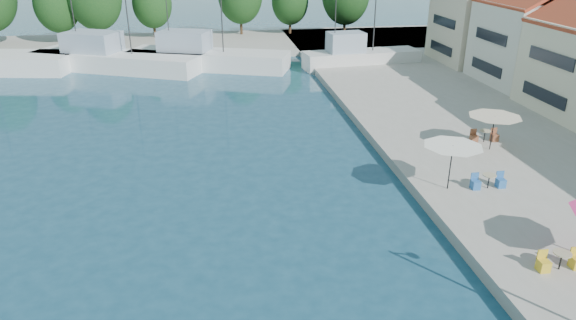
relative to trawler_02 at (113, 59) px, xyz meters
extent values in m
cube|color=#9E9B8F|center=(6.39, 11.81, -0.77)|extent=(90.00, 16.00, 0.60)
cube|color=silver|center=(38.39, -13.19, 3.03)|extent=(8.00, 8.50, 7.00)
cube|color=beige|center=(38.39, -4.19, 3.28)|extent=(8.60, 8.50, 7.50)
cube|color=white|center=(0.43, -0.19, -0.37)|extent=(18.42, 11.58, 2.20)
cube|color=#92A4B5|center=(-2.05, 0.90, 1.73)|extent=(6.42, 5.49, 2.00)
cylinder|color=#2D2D2D|center=(2.08, -0.92, 4.73)|extent=(0.12, 0.12, 8.00)
cylinder|color=#2D2D2D|center=(-3.70, 1.63, 3.73)|extent=(0.10, 0.10, 6.00)
cube|color=white|center=(9.84, -0.74, -0.37)|extent=(17.34, 9.79, 2.20)
cube|color=#92A4B5|center=(7.46, 0.11, 1.73)|extent=(5.89, 4.87, 2.00)
cylinder|color=#2D2D2D|center=(11.42, -1.31, 4.73)|extent=(0.12, 0.12, 8.00)
cylinder|color=#2D2D2D|center=(5.87, 0.68, 3.73)|extent=(0.10, 0.10, 6.00)
cube|color=silver|center=(25.86, -2.95, -0.37)|extent=(12.55, 4.46, 2.20)
cube|color=#92A4B5|center=(24.03, -3.15, 1.73)|extent=(3.92, 2.83, 2.00)
cylinder|color=#2D2D2D|center=(27.08, -2.82, 4.73)|extent=(0.12, 0.12, 8.00)
cylinder|color=#2D2D2D|center=(22.81, -3.27, 3.73)|extent=(0.10, 0.10, 6.00)
cylinder|color=#3F2B19|center=(-8.38, 13.49, 1.30)|extent=(0.36, 0.36, 3.54)
ellipsoid|color=#133C17|center=(-8.38, 13.49, 4.13)|extent=(5.38, 5.38, 6.72)
cylinder|color=#3F2B19|center=(-3.65, 12.97, 1.67)|extent=(0.36, 0.36, 4.27)
cylinder|color=#3F2B19|center=(2.83, 15.88, 1.20)|extent=(0.36, 0.36, 3.34)
ellipsoid|color=#133C17|center=(2.83, 15.88, 3.88)|extent=(5.08, 5.08, 6.35)
cylinder|color=#3F2B19|center=(14.39, 16.69, 1.50)|extent=(0.36, 0.36, 3.94)
cylinder|color=#3F2B19|center=(21.10, 16.40, 1.17)|extent=(0.36, 0.36, 3.28)
ellipsoid|color=#133C17|center=(21.10, 16.40, 3.80)|extent=(4.99, 4.99, 6.24)
cylinder|color=#3F2B19|center=(28.06, 13.32, 1.60)|extent=(0.36, 0.36, 4.13)
cylinder|color=black|center=(22.01, -32.87, 0.73)|extent=(0.06, 0.06, 2.39)
cone|color=white|center=(22.01, -32.87, 1.67)|extent=(3.03, 3.03, 0.50)
cylinder|color=black|center=(26.92, -28.09, 0.60)|extent=(0.06, 0.06, 2.14)
cone|color=beige|center=(26.92, -28.09, 1.42)|extent=(3.18, 3.18, 0.50)
cylinder|color=black|center=(23.29, -40.25, -0.10)|extent=(0.06, 0.06, 0.74)
cylinder|color=tan|center=(23.29, -40.25, 0.27)|extent=(0.70, 0.70, 0.04)
cube|color=gold|center=(23.99, -40.25, -0.24)|extent=(0.42, 0.42, 0.46)
cube|color=gold|center=(22.59, -40.25, -0.24)|extent=(0.42, 0.42, 0.46)
cylinder|color=black|center=(24.11, -33.11, -0.10)|extent=(0.06, 0.06, 0.74)
cylinder|color=tan|center=(24.11, -33.11, 0.27)|extent=(0.70, 0.70, 0.04)
cube|color=#2A65AB|center=(24.81, -33.11, -0.24)|extent=(0.42, 0.42, 0.46)
cube|color=#2A65AB|center=(23.41, -33.11, -0.24)|extent=(0.42, 0.42, 0.46)
cylinder|color=black|center=(27.21, -26.79, -0.10)|extent=(0.06, 0.06, 0.74)
cylinder|color=tan|center=(27.21, -26.79, 0.27)|extent=(0.70, 0.70, 0.04)
cube|color=brown|center=(27.91, -26.79, -0.24)|extent=(0.42, 0.42, 0.46)
cube|color=brown|center=(26.51, -26.79, -0.24)|extent=(0.42, 0.42, 0.46)
camera|label=1|loc=(10.35, -55.34, 11.38)|focal=32.00mm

